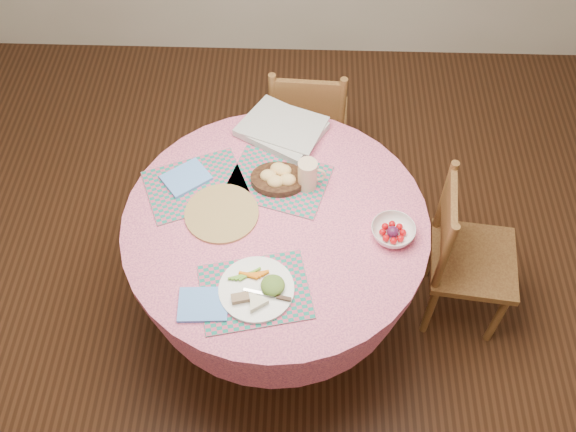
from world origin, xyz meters
The scene contains 16 objects.
ground centered at (0.00, 0.00, 0.00)m, with size 4.00×4.00×0.00m, color #331C0F.
room_envelope centered at (0.00, 0.00, 1.71)m, with size 4.01×4.01×2.71m.
dining_table centered at (0.00, 0.00, 0.56)m, with size 1.24×1.24×0.75m.
chair_right centered at (0.83, 0.07, 0.44)m, with size 0.42×0.44×0.85m.
chair_back centered at (0.12, 0.85, 0.45)m, with size 0.42×0.40×0.87m.
placemat_front centered at (-0.06, -0.33, 0.75)m, with size 0.40×0.30×0.01m, color #157A67.
placemat_left centered at (-0.34, 0.17, 0.75)m, with size 0.40×0.30×0.01m, color #157A67.
placemat_back centered at (0.00, 0.20, 0.75)m, with size 0.40×0.30×0.01m, color #157A67.
wicker_trivet centered at (-0.22, 0.02, 0.76)m, with size 0.30×0.30×0.01m, color olive.
napkin_near centered at (-0.25, -0.40, 0.76)m, with size 0.18×0.14×0.01m, color #5D95F0.
napkin_far centered at (-0.38, 0.20, 0.76)m, with size 0.18×0.14×0.01m, color #5D95F0.
dinner_plate centered at (-0.05, -0.33, 0.77)m, with size 0.28×0.28×0.05m.
bread_bowl centered at (0.00, 0.19, 0.79)m, with size 0.23×0.23×0.08m.
latte_mug centered at (0.13, 0.18, 0.82)m, with size 0.12×0.08×0.14m.
fruit_bowl centered at (0.46, -0.06, 0.78)m, with size 0.19×0.19×0.05m.
newspaper_stack centered at (0.01, 0.48, 0.78)m, with size 0.43×0.41×0.04m.
Camera 1 is at (0.10, -1.52, 2.82)m, focal length 40.00 mm.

